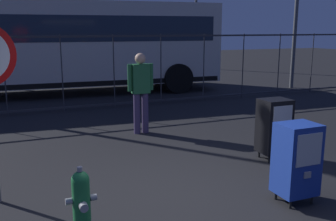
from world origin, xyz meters
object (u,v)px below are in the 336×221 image
object	(u,v)px
newspaper_box_primary	(274,126)
newspaper_box_secondary	(297,159)
fire_hydrant	(81,202)
bus_near	(61,42)
pedestrian	(141,88)

from	to	relation	value
newspaper_box_primary	newspaper_box_secondary	xyz separation A→B (m)	(-0.79, -1.46, 0.00)
fire_hydrant	bus_near	xyz separation A→B (m)	(1.06, 9.41, 1.36)
fire_hydrant	newspaper_box_primary	distance (m)	3.61
newspaper_box_primary	bus_near	bearing A→B (deg)	105.92
newspaper_box_secondary	fire_hydrant	bearing A→B (deg)	174.12
bus_near	pedestrian	bearing A→B (deg)	-78.69
fire_hydrant	pedestrian	size ratio (longest dim) A/B	0.45
newspaper_box_primary	pedestrian	bearing A→B (deg)	122.67
pedestrian	bus_near	xyz separation A→B (m)	(-0.81, 5.82, 0.76)
newspaper_box_primary	pedestrian	xyz separation A→B (m)	(-1.53, 2.39, 0.38)
newspaper_box_primary	bus_near	distance (m)	8.62
fire_hydrant	newspaper_box_primary	bearing A→B (deg)	19.35
newspaper_box_secondary	bus_near	xyz separation A→B (m)	(-1.56, 9.68, 1.14)
newspaper_box_primary	newspaper_box_secondary	size ratio (longest dim) A/B	1.00
newspaper_box_secondary	bus_near	size ratio (longest dim) A/B	0.10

